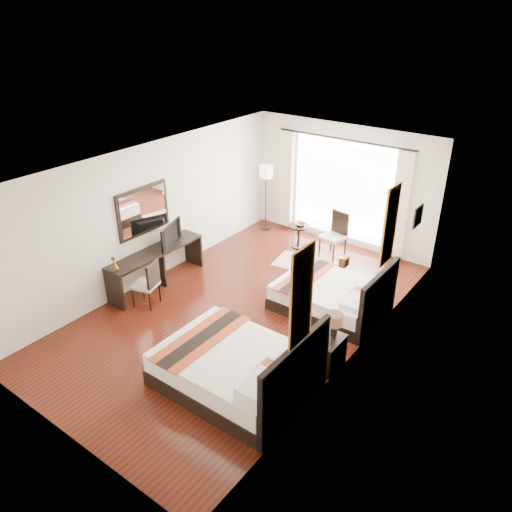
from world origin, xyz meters
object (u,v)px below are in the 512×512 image
Objects in this scene: fruit_bowl at (300,224)px; window_chair at (333,243)px; console_desk at (157,267)px; television at (167,234)px; side_table at (299,236)px; bed_far at (333,296)px; nightstand at (326,352)px; desk_chair at (147,292)px; floor_lamp at (266,176)px; vase at (323,342)px; table_lamp at (335,321)px; bed_near at (238,369)px.

window_chair is (0.84, 0.07, -0.27)m from fruit_bowl.
fruit_bowl is at bearing 65.61° from console_desk.
window_chair reaches higher than console_desk.
television reaches higher than side_table.
side_table is (-1.93, 1.87, -0.01)m from bed_far.
bed_far is 2.36× the size of television.
desk_chair is (-3.60, -0.43, 0.01)m from nightstand.
console_desk is at bearing -92.52° from floor_lamp.
fruit_bowl is at bearing 127.59° from nightstand.
floor_lamp reaches higher than vase.
floor_lamp is at bearing 136.99° from table_lamp.
floor_lamp is 1.59× the size of window_chair.
bed_near is 1.00× the size of console_desk.
desk_chair is at bearing 164.81° from bed_near.
bed_far is at bearing -35.82° from floor_lamp.
table_lamp is 4.15m from fruit_bowl.
floor_lamp is at bearing -103.01° from desk_chair.
floor_lamp is 1.56m from fruit_bowl.
window_chair is (0.86, 0.08, 0.04)m from side_table.
bed_far reaches higher than window_chair.
floor_lamp reaches higher than fruit_bowl.
side_table is at bearing -73.31° from window_chair.
table_lamp is 1.75× the size of fruit_bowl.
desk_chair is 0.55× the size of floor_lamp.
bed_far is 0.88× the size of console_desk.
nightstand is 2.37× the size of fruit_bowl.
bed_far is 3.53× the size of nightstand.
television is at bearing -26.67° from window_chair.
nightstand is 4.26m from side_table.
fruit_bowl is at bearing 129.14° from table_lamp.
television reaches higher than desk_chair.
bed_near is 4.00× the size of nightstand.
vase is 4.39m from fruit_bowl.
desk_chair is at bearing -104.79° from fruit_bowl.
bed_far is 3.50m from television.
bed_near is at bearing -122.20° from table_lamp.
bed_far reaches higher than side_table.
table_lamp is at bearing -1.07° from console_desk.
console_desk is at bearing -74.06° from desk_chair.
television reaches higher than window_chair.
fruit_bowl is at bearing -73.89° from window_chair.
window_chair is at bearing 54.87° from console_desk.
television is at bearing -164.43° from bed_far.
table_lamp is at bearing -61.80° from bed_far.
nightstand is 0.60× the size of desk_chair.
window_chair is (-1.78, 3.29, -0.46)m from table_lamp.
fruit_bowl is 0.22× the size of window_chair.
television is 3.16m from fruit_bowl.
floor_lamp is at bearing 162.18° from fruit_bowl.
fruit_bowl is (-2.60, 3.54, 0.01)m from vase.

